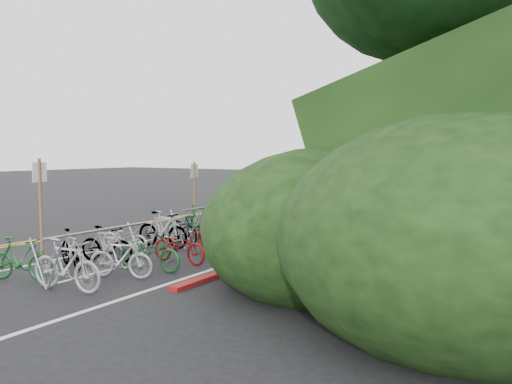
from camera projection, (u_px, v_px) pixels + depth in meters
ground at (73, 248)px, 14.85m from camera, size 120.00×120.00×0.00m
road_markings at (265, 214)px, 23.04m from camera, size 7.47×80.00×0.01m
red_curb at (386, 216)px, 21.96m from camera, size 0.25×28.00×0.10m
bike_rack_front at (99, 242)px, 11.41m from camera, size 1.10×2.96×1.07m
bike_racks_rest at (338, 193)px, 24.17m from camera, size 1.14×23.00×1.17m
signpost_near at (41, 204)px, 12.72m from camera, size 0.08×0.40×2.69m
signposts_rest at (303, 179)px, 26.24m from camera, size 0.08×18.40×2.50m
bike_front at (165, 226)px, 15.94m from camera, size 0.57×1.63×0.96m
bike_valet at (182, 234)px, 14.42m from camera, size 3.41×10.87×1.08m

